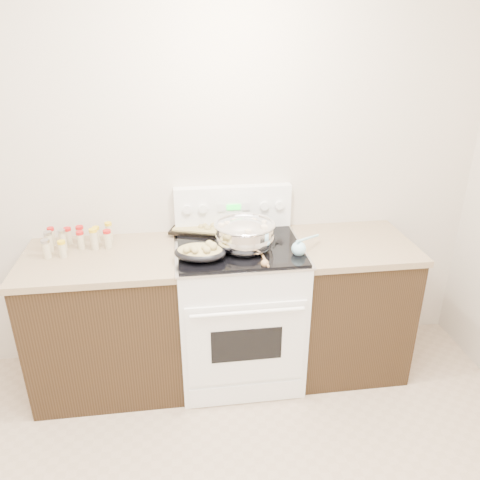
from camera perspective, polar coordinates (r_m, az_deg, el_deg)
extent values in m
cube|color=beige|center=(3.02, -7.72, 8.85)|extent=(4.00, 0.05, 2.70)
cube|color=black|center=(3.12, -15.68, -9.82)|extent=(0.90, 0.64, 0.88)
cube|color=brown|center=(2.89, -16.69, -2.22)|extent=(0.93, 0.67, 0.04)
cube|color=black|center=(3.26, 12.80, -7.88)|extent=(0.70, 0.64, 0.88)
cube|color=brown|center=(3.05, 13.59, -0.51)|extent=(0.73, 0.67, 0.04)
cube|color=white|center=(3.08, -0.13, -8.83)|extent=(0.76, 0.66, 0.92)
cube|color=white|center=(2.81, 0.80, -12.61)|extent=(0.70, 0.01, 0.55)
cube|color=black|center=(2.80, 0.82, -12.70)|extent=(0.42, 0.01, 0.22)
cylinder|color=white|center=(2.64, 0.95, -8.85)|extent=(0.65, 0.02, 0.02)
cube|color=white|center=(3.05, 0.75, -18.24)|extent=(0.70, 0.01, 0.14)
cube|color=silver|center=(2.85, -0.13, -0.95)|extent=(0.78, 0.68, 0.01)
cube|color=black|center=(2.85, -0.13, -0.73)|extent=(0.74, 0.64, 0.01)
cube|color=white|center=(3.06, -0.86, 4.05)|extent=(0.76, 0.07, 0.28)
cylinder|color=white|center=(2.99, -6.48, 3.71)|extent=(0.06, 0.02, 0.06)
cylinder|color=white|center=(3.00, -4.56, 3.81)|extent=(0.06, 0.02, 0.06)
cylinder|color=white|center=(3.04, 2.99, 4.17)|extent=(0.06, 0.02, 0.06)
cylinder|color=white|center=(3.06, 4.84, 4.24)|extent=(0.06, 0.02, 0.06)
cube|color=#19E533|center=(3.02, -0.77, 4.03)|extent=(0.09, 0.00, 0.04)
cube|color=silver|center=(3.01, -2.28, 3.95)|extent=(0.05, 0.00, 0.05)
cube|color=silver|center=(3.03, 0.74, 4.09)|extent=(0.05, 0.00, 0.05)
ellipsoid|color=silver|center=(2.77, 0.58, 0.30)|extent=(0.41, 0.41, 0.21)
cylinder|color=silver|center=(2.80, 0.57, -0.91)|extent=(0.19, 0.19, 0.01)
torus|color=silver|center=(2.74, 0.59, 1.92)|extent=(0.36, 0.36, 0.02)
cylinder|color=silver|center=(2.76, 0.58, 0.73)|extent=(0.34, 0.34, 0.12)
cylinder|color=brown|center=(2.74, 0.58, 1.69)|extent=(0.32, 0.32, 0.00)
cube|color=beige|center=(2.76, -0.52, 1.99)|extent=(0.03, 0.03, 0.02)
cube|color=beige|center=(2.65, 0.98, 0.97)|extent=(0.04, 0.04, 0.03)
cube|color=beige|center=(2.69, 0.54, 1.39)|extent=(0.04, 0.04, 0.03)
cube|color=beige|center=(2.69, -0.54, 1.36)|extent=(0.03, 0.03, 0.02)
cube|color=beige|center=(2.80, -0.66, 2.33)|extent=(0.04, 0.04, 0.02)
cube|color=beige|center=(2.76, -1.53, 1.95)|extent=(0.03, 0.03, 0.02)
cube|color=beige|center=(2.80, 1.66, 2.31)|extent=(0.04, 0.04, 0.03)
cube|color=beige|center=(2.78, -0.21, 2.10)|extent=(0.04, 0.04, 0.03)
cube|color=beige|center=(2.74, -2.26, 1.75)|extent=(0.04, 0.04, 0.03)
cube|color=beige|center=(2.76, -1.52, 1.99)|extent=(0.04, 0.04, 0.03)
cube|color=beige|center=(2.79, 2.96, 2.15)|extent=(0.03, 0.03, 0.02)
cube|color=beige|center=(2.71, 2.97, 1.48)|extent=(0.04, 0.04, 0.03)
ellipsoid|color=black|center=(2.67, -4.91, -1.54)|extent=(0.33, 0.27, 0.08)
ellipsoid|color=tan|center=(2.66, -4.91, -1.31)|extent=(0.30, 0.24, 0.06)
sphere|color=tan|center=(2.59, -4.05, -1.26)|extent=(0.04, 0.04, 0.04)
sphere|color=tan|center=(2.65, -3.90, -0.69)|extent=(0.04, 0.04, 0.04)
sphere|color=tan|center=(2.65, -3.75, -0.53)|extent=(0.05, 0.05, 0.05)
sphere|color=tan|center=(2.61, -4.33, -0.96)|extent=(0.04, 0.04, 0.04)
sphere|color=tan|center=(2.60, -5.74, -1.07)|extent=(0.04, 0.04, 0.04)
sphere|color=tan|center=(2.59, -5.49, -1.33)|extent=(0.04, 0.04, 0.04)
sphere|color=tan|center=(2.62, -3.34, -0.79)|extent=(0.05, 0.05, 0.05)
sphere|color=tan|center=(2.61, -6.54, -1.22)|extent=(0.04, 0.04, 0.04)
cube|color=black|center=(3.08, -4.41, 1.51)|extent=(0.47, 0.40, 0.02)
cube|color=tan|center=(3.08, -4.41, 1.72)|extent=(0.42, 0.35, 0.02)
sphere|color=tan|center=(3.01, -3.97, 1.40)|extent=(0.04, 0.04, 0.04)
sphere|color=tan|center=(3.05, -4.29, 1.71)|extent=(0.04, 0.04, 0.04)
sphere|color=tan|center=(3.11, -2.99, 2.20)|extent=(0.04, 0.04, 0.04)
sphere|color=tan|center=(3.11, -2.59, 2.28)|extent=(0.05, 0.05, 0.05)
sphere|color=tan|center=(3.05, -3.26, 1.75)|extent=(0.04, 0.04, 0.04)
sphere|color=tan|center=(3.03, -4.80, 1.64)|extent=(0.03, 0.03, 0.03)
sphere|color=tan|center=(3.11, -3.57, 2.20)|extent=(0.03, 0.03, 0.03)
sphere|color=tan|center=(3.11, -6.12, 2.21)|extent=(0.04, 0.04, 0.04)
sphere|color=tan|center=(3.02, -4.08, 1.55)|extent=(0.04, 0.04, 0.04)
sphere|color=tan|center=(3.05, -3.14, 1.79)|extent=(0.04, 0.04, 0.04)
cylinder|color=#AB7E4E|center=(2.70, 2.74, -1.87)|extent=(0.03, 0.29, 0.01)
sphere|color=#AB7E4E|center=(2.60, 3.04, -2.85)|extent=(0.04, 0.04, 0.04)
sphere|color=#9DD8EA|center=(2.74, 7.18, -1.07)|extent=(0.09, 0.09, 0.09)
cylinder|color=#9DD8EA|center=(2.82, 8.27, 0.21)|extent=(0.20, 0.21, 0.07)
cylinder|color=#BFB28C|center=(3.10, -21.95, 0.25)|extent=(0.04, 0.04, 0.10)
cylinder|color=#B21414|center=(3.08, -22.11, 1.25)|extent=(0.04, 0.04, 0.02)
cylinder|color=#BFB28C|center=(3.09, -20.19, 0.34)|extent=(0.04, 0.04, 0.09)
cylinder|color=#B21414|center=(3.07, -20.33, 1.25)|extent=(0.05, 0.05, 0.02)
cylinder|color=#BFB28C|center=(3.07, -18.86, 0.46)|extent=(0.05, 0.05, 0.10)
cylinder|color=#B21414|center=(3.05, -19.00, 1.45)|extent=(0.05, 0.05, 0.02)
cylinder|color=#BFB28C|center=(3.06, -17.06, 0.51)|extent=(0.04, 0.04, 0.09)
cylinder|color=gold|center=(3.05, -17.18, 1.40)|extent=(0.04, 0.04, 0.02)
cylinder|color=#BFB28C|center=(3.04, -15.64, 0.76)|extent=(0.04, 0.04, 0.11)
cylinder|color=gold|center=(3.01, -15.78, 1.91)|extent=(0.04, 0.04, 0.02)
cylinder|color=#BFB28C|center=(3.03, -22.23, -0.32)|extent=(0.05, 0.05, 0.11)
cylinder|color=#B2B2B7|center=(3.00, -22.42, 0.77)|extent=(0.05, 0.05, 0.02)
cylinder|color=#BFB28C|center=(3.01, -20.76, -0.16)|extent=(0.04, 0.04, 0.11)
cylinder|color=#B2B2B7|center=(2.98, -20.95, 0.99)|extent=(0.04, 0.04, 0.02)
cylinder|color=#BFB28C|center=(3.00, -18.82, -0.17)|extent=(0.04, 0.04, 0.10)
cylinder|color=#B21414|center=(2.97, -18.97, 0.83)|extent=(0.05, 0.05, 0.02)
cylinder|color=#BFB28C|center=(2.96, -17.34, -0.05)|extent=(0.05, 0.05, 0.11)
cylinder|color=gold|center=(2.94, -17.50, 1.13)|extent=(0.05, 0.05, 0.02)
cylinder|color=#BFB28C|center=(2.95, -15.80, -0.06)|extent=(0.05, 0.05, 0.10)
cylinder|color=#B21414|center=(2.93, -15.93, 0.99)|extent=(0.05, 0.05, 0.02)
cylinder|color=#BFB28C|center=(2.94, -22.50, -1.17)|extent=(0.05, 0.05, 0.10)
cylinder|color=#B2B2B7|center=(2.92, -22.68, -0.13)|extent=(0.05, 0.05, 0.02)
cylinder|color=#BFB28C|center=(2.92, -20.81, -1.18)|extent=(0.04, 0.04, 0.09)
cylinder|color=gold|center=(2.90, -20.96, -0.26)|extent=(0.04, 0.04, 0.02)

